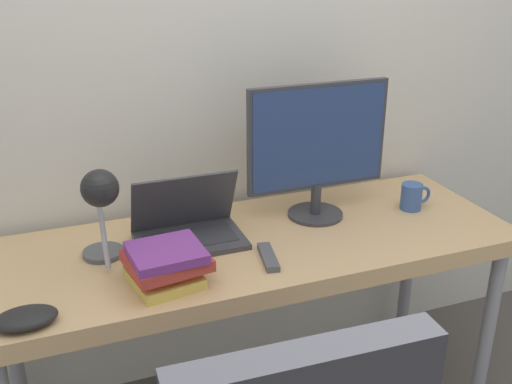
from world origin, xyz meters
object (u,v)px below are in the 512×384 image
at_px(laptop, 188,227).
at_px(mug, 412,196).
at_px(desk_lamp, 101,201).
at_px(game_controller, 26,318).
at_px(book_stack, 166,264).
at_px(monitor, 318,145).

height_order(laptop, mug, laptop).
bearing_deg(desk_lamp, laptop, 19.97).
bearing_deg(game_controller, book_stack, 11.13).
height_order(desk_lamp, game_controller, desk_lamp).
relative_size(monitor, game_controller, 3.16).
relative_size(desk_lamp, mug, 2.72).
relative_size(laptop, mug, 2.87).
bearing_deg(game_controller, laptop, 31.27).
distance_m(monitor, game_controller, 1.06).
bearing_deg(book_stack, monitor, 23.75).
height_order(mug, game_controller, mug).
bearing_deg(monitor, laptop, -176.37).
bearing_deg(book_stack, laptop, 61.65).
xyz_separation_m(laptop, monitor, (0.47, 0.03, 0.22)).
height_order(monitor, book_stack, monitor).
relative_size(laptop, desk_lamp, 1.05).
height_order(desk_lamp, mug, desk_lamp).
xyz_separation_m(book_stack, game_controller, (-0.38, -0.07, -0.04)).
distance_m(laptop, book_stack, 0.26).
distance_m(laptop, monitor, 0.52).
height_order(monitor, game_controller, monitor).
height_order(laptop, monitor, monitor).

